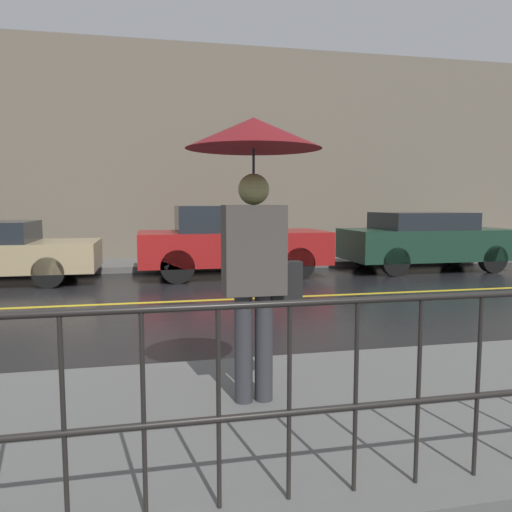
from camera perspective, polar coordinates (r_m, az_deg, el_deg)
ground_plane at (r=8.74m, az=-17.05°, el=-5.33°), size 80.00×80.00×0.00m
sidewalk_near at (r=3.88m, az=-23.79°, el=-19.03°), size 28.00×2.65×0.15m
sidewalk_far at (r=13.51m, az=-15.33°, el=-1.01°), size 28.00×2.15×0.15m
lane_marking at (r=8.74m, az=-17.05°, el=-5.31°), size 25.20×0.12×0.01m
building_storefront at (r=14.70m, az=-15.40°, el=11.29°), size 28.00×0.30×6.16m
pedestrian at (r=3.76m, az=-0.19°, el=8.10°), size 1.02×1.02×2.17m
car_red at (r=11.55m, az=-2.88°, el=1.79°), size 4.29×1.91×1.63m
car_dark_green at (r=13.29m, az=18.84°, el=1.75°), size 4.18×1.84×1.46m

